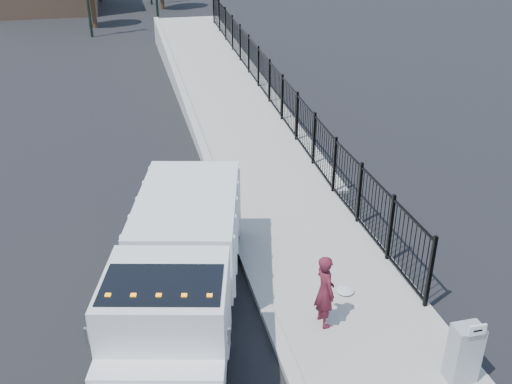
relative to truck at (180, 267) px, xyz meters
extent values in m
plane|color=black|center=(1.85, 1.01, -1.39)|extent=(120.00, 120.00, 0.00)
cube|color=#9E998E|center=(3.78, -0.99, -1.33)|extent=(3.55, 12.00, 0.12)
cube|color=#ADAAA3|center=(1.85, -0.99, -1.31)|extent=(0.30, 12.00, 0.16)
cube|color=#9E998E|center=(3.98, 17.01, -1.39)|extent=(3.95, 24.06, 3.19)
cube|color=black|center=(5.40, 13.01, -0.49)|extent=(0.10, 28.00, 1.80)
cube|color=black|center=(0.09, 0.35, -0.87)|extent=(2.47, 6.50, 0.21)
cube|color=white|center=(-0.44, -1.77, 0.08)|extent=(2.67, 2.57, 1.90)
cube|color=black|center=(-0.49, -2.00, 0.65)|extent=(2.33, 1.70, 0.81)
cube|color=white|center=(0.38, 1.55, 0.08)|extent=(3.17, 4.42, 1.62)
cube|color=silver|center=(-1.82, -2.41, 0.51)|extent=(0.07, 0.07, 0.33)
cube|color=silver|center=(0.49, -2.98, 0.51)|extent=(0.07, 0.07, 0.33)
cube|color=orange|center=(-1.40, -2.12, 1.05)|extent=(0.11, 0.10, 0.06)
cube|color=orange|center=(-0.99, -2.22, 1.05)|extent=(0.11, 0.10, 0.06)
cube|color=orange|center=(-0.57, -2.32, 1.05)|extent=(0.11, 0.10, 0.06)
cube|color=orange|center=(-0.16, -2.43, 1.05)|extent=(0.11, 0.10, 0.06)
cube|color=orange|center=(0.26, -2.53, 1.05)|extent=(0.11, 0.10, 0.06)
cylinder|color=black|center=(-0.45, 2.34, -0.91)|extent=(0.52, 1.00, 0.95)
cylinder|color=black|center=(1.49, 1.87, -0.91)|extent=(0.52, 1.00, 0.95)
cylinder|color=black|center=(-0.20, 3.36, -0.91)|extent=(0.52, 1.00, 0.95)
cylinder|color=black|center=(1.74, 2.88, -0.91)|extent=(0.52, 1.00, 0.95)
imported|color=#581725|center=(2.94, -1.01, -0.41)|extent=(0.48, 0.67, 1.71)
cube|color=gray|center=(4.95, -3.17, -0.65)|extent=(0.55, 0.40, 1.25)
cube|color=white|center=(4.95, -3.39, 0.09)|extent=(0.35, 0.04, 0.22)
ellipsoid|color=silver|center=(3.82, -0.09, -1.22)|extent=(0.43, 0.43, 0.11)
cylinder|color=#382314|center=(-2.27, 35.30, 0.21)|extent=(0.36, 0.36, 3.20)
camera|label=1|loc=(-0.80, -10.25, 6.93)|focal=40.00mm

